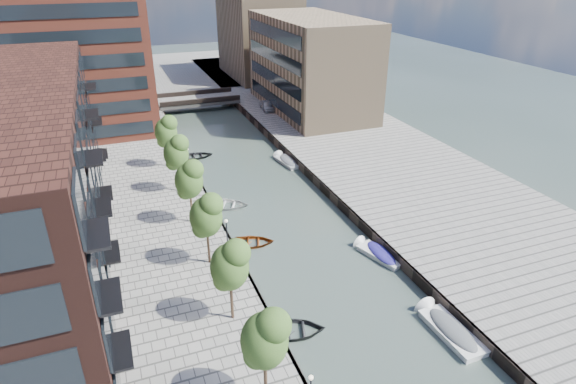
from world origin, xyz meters
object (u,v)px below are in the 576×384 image
motorboat_1 (447,328)px  tree_6 (166,130)px  tree_4 (189,179)px  sloop_3 (226,207)px  tree_3 (206,214)px  bridge (198,100)px  sloop_2 (251,244)px  tree_2 (229,264)px  sloop_1 (293,333)px  tree_5 (176,151)px  motorboat_4 (286,161)px  motorboat_3 (377,253)px  car (267,105)px  sloop_4 (196,158)px  tree_1 (264,337)px

motorboat_1 → tree_6: bearing=112.0°
tree_4 → sloop_3: bearing=41.8°
sloop_3 → tree_3: bearing=-175.9°
bridge → sloop_2: 44.37m
tree_2 → sloop_2: 11.98m
sloop_2 → sloop_1: bearing=-166.6°
sloop_1 → tree_5: bearing=26.4°
motorboat_4 → motorboat_3: bearing=-90.2°
tree_3 → motorboat_1: (13.46, -12.31, -5.09)m
sloop_3 → sloop_2: bearing=-153.2°
tree_3 → car: bearing=65.2°
motorboat_1 → motorboat_4: motorboat_1 is taller
bridge → tree_3: (-8.50, -47.00, 3.92)m
tree_5 → sloop_1: bearing=-81.0°
motorboat_1 → car: size_ratio=1.29×
tree_3 → motorboat_3: size_ratio=1.20×
sloop_2 → car: 38.32m
tree_3 → tree_5: same height
car → tree_2: bearing=-106.3°
sloop_4 → sloop_3: bearing=-177.9°
sloop_1 → sloop_4: size_ratio=1.04×
car → tree_4: bearing=-114.4°
tree_1 → car: size_ratio=1.40×
bridge → tree_2: bearing=-98.9°
sloop_2 → tree_6: bearing=29.6°
tree_6 → tree_5: bearing=-90.0°
tree_1 → motorboat_4: tree_1 is taller
tree_6 → tree_3: bearing=-90.0°
sloop_3 → tree_6: bearing=45.5°
bridge → sloop_4: 22.59m
tree_3 → tree_4: bearing=90.0°
tree_5 → sloop_2: tree_5 is taller
tree_1 → sloop_3: bearing=80.8°
tree_1 → tree_3: bearing=90.0°
tree_4 → car: 36.52m
sloop_3 → sloop_1: bearing=-156.4°
bridge → car: size_ratio=3.05×
sloop_3 → tree_4: bearing=156.5°
tree_2 → sloop_2: tree_2 is taller
tree_3 → tree_2: bearing=-90.0°
tree_1 → sloop_2: (4.25, 16.86, -5.31)m
sloop_2 → motorboat_1: size_ratio=0.75×
tree_1 → sloop_4: bearing=84.5°
sloop_2 → sloop_3: sloop_3 is taller
tree_4 → motorboat_4: size_ratio=1.21×
tree_3 → sloop_4: tree_3 is taller
sloop_2 → motorboat_3: (9.52, -5.42, 0.19)m
tree_2 → motorboat_3: tree_2 is taller
tree_5 → sloop_4: (3.78, 10.95, -5.31)m
tree_3 → motorboat_3: bearing=-10.6°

